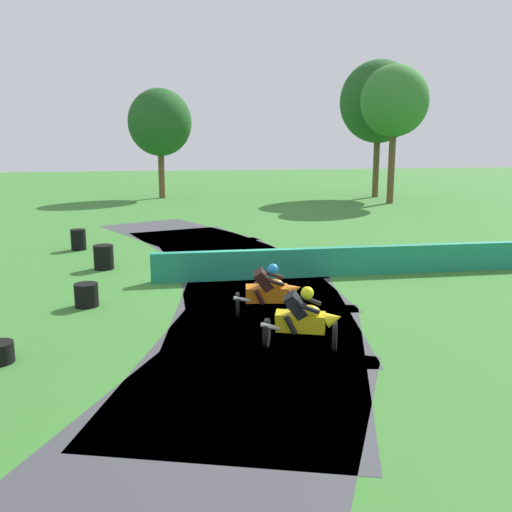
{
  "coord_description": "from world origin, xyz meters",
  "views": [
    {
      "loc": [
        -2.9,
        -16.76,
        4.25
      ],
      "look_at": [
        -0.03,
        -0.89,
        0.9
      ],
      "focal_mm": 39.93,
      "sensor_mm": 36.0,
      "label": 1
    }
  ],
  "objects_px": {
    "tire_stack_mid_b": "(104,257)",
    "tire_stack_far": "(78,240)",
    "motorcycle_lead_yellow": "(304,319)",
    "motorcycle_chase_orange": "(270,291)",
    "tire_stack_mid_a": "(86,295)"
  },
  "relations": [
    {
      "from": "motorcycle_chase_orange",
      "to": "tire_stack_far",
      "type": "height_order",
      "value": "motorcycle_chase_orange"
    },
    {
      "from": "motorcycle_lead_yellow",
      "to": "tire_stack_mid_a",
      "type": "xyz_separation_m",
      "value": [
        -4.7,
        3.98,
        -0.35
      ]
    },
    {
      "from": "tire_stack_mid_b",
      "to": "tire_stack_mid_a",
      "type": "bearing_deg",
      "value": -91.32
    },
    {
      "from": "motorcycle_lead_yellow",
      "to": "tire_stack_mid_a",
      "type": "distance_m",
      "value": 6.17
    },
    {
      "from": "motorcycle_lead_yellow",
      "to": "tire_stack_mid_b",
      "type": "relative_size",
      "value": 2.1
    },
    {
      "from": "tire_stack_mid_b",
      "to": "motorcycle_lead_yellow",
      "type": "bearing_deg",
      "value": -60.97
    },
    {
      "from": "motorcycle_chase_orange",
      "to": "tire_stack_far",
      "type": "distance_m",
      "value": 11.1
    },
    {
      "from": "motorcycle_chase_orange",
      "to": "tire_stack_mid_a",
      "type": "relative_size",
      "value": 2.82
    },
    {
      "from": "motorcycle_lead_yellow",
      "to": "tire_stack_far",
      "type": "relative_size",
      "value": 2.1
    },
    {
      "from": "motorcycle_chase_orange",
      "to": "tire_stack_far",
      "type": "bearing_deg",
      "value": 120.21
    },
    {
      "from": "tire_stack_mid_a",
      "to": "tire_stack_far",
      "type": "relative_size",
      "value": 0.76
    },
    {
      "from": "motorcycle_lead_yellow",
      "to": "motorcycle_chase_orange",
      "type": "distance_m",
      "value": 2.28
    },
    {
      "from": "motorcycle_lead_yellow",
      "to": "tire_stack_mid_b",
      "type": "xyz_separation_m",
      "value": [
        -4.6,
        8.29,
        -0.25
      ]
    },
    {
      "from": "tire_stack_mid_b",
      "to": "tire_stack_far",
      "type": "height_order",
      "value": "same"
    },
    {
      "from": "motorcycle_lead_yellow",
      "to": "tire_stack_mid_a",
      "type": "bearing_deg",
      "value": 139.76
    }
  ]
}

